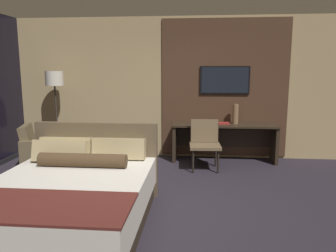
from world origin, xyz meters
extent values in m
plane|color=#28232D|center=(0.00, 0.00, 0.00)|extent=(16.00, 16.00, 0.00)
cube|color=tan|center=(0.00, 2.60, 1.40)|extent=(7.20, 0.06, 2.80)
cube|color=#4C3323|center=(1.22, 2.56, 1.40)|extent=(2.48, 0.03, 2.70)
cube|color=#33281E|center=(-0.71, -0.76, 0.11)|extent=(1.64, 2.03, 0.22)
cube|color=silver|center=(-0.71, -0.76, 0.40)|extent=(1.69, 2.10, 0.35)
cube|color=#56231E|center=(-0.71, -1.44, 0.59)|extent=(1.71, 0.73, 0.02)
cube|color=brown|center=(-0.71, 0.33, 0.52)|extent=(1.72, 0.08, 1.04)
cube|color=tan|center=(-1.07, 0.19, 0.71)|extent=(0.71, 0.23, 0.31)
cube|color=tan|center=(-0.35, 0.19, 0.71)|extent=(0.71, 0.23, 0.31)
cube|color=tan|center=(-1.07, -0.02, 0.71)|extent=(0.71, 0.25, 0.32)
cylinder|color=#4C3823|center=(-0.71, -0.23, 0.66)|extent=(1.10, 0.17, 0.17)
cube|color=#2D2319|center=(1.22, 2.26, 0.71)|extent=(1.98, 0.53, 0.03)
cube|color=#2D2319|center=(0.26, 2.26, 0.35)|extent=(0.06, 0.48, 0.69)
cube|color=#2D2319|center=(2.18, 2.26, 0.35)|extent=(0.06, 0.48, 0.69)
cube|color=#2D2319|center=(1.22, 2.51, 0.42)|extent=(1.86, 0.02, 0.35)
cube|color=black|center=(1.22, 2.52, 1.57)|extent=(0.97, 0.04, 0.54)
cube|color=black|center=(1.22, 2.50, 1.57)|extent=(0.91, 0.01, 0.50)
cube|color=brown|center=(0.84, 1.66, 0.43)|extent=(0.56, 0.54, 0.05)
cube|color=brown|center=(0.83, 1.88, 0.67)|extent=(0.50, 0.13, 0.42)
cylinder|color=black|center=(0.63, 1.44, 0.20)|extent=(0.04, 0.04, 0.41)
cylinder|color=black|center=(1.06, 1.47, 0.20)|extent=(0.04, 0.04, 0.41)
cylinder|color=black|center=(0.61, 1.85, 0.20)|extent=(0.04, 0.04, 0.41)
cylinder|color=black|center=(1.04, 1.87, 0.20)|extent=(0.04, 0.04, 0.41)
cube|color=brown|center=(-2.06, 1.54, 0.22)|extent=(0.85, 0.75, 0.43)
cube|color=brown|center=(-2.33, 1.45, 0.61)|extent=(0.36, 0.59, 0.38)
cube|color=brown|center=(-1.96, 1.22, 0.29)|extent=(0.72, 0.31, 0.57)
cube|color=brown|center=(-2.15, 1.85, 0.29)|extent=(0.72, 0.31, 0.57)
cylinder|color=#282623|center=(-2.09, 2.17, 0.01)|extent=(0.28, 0.28, 0.03)
cylinder|color=#332D28|center=(-2.09, 2.17, 0.75)|extent=(0.03, 0.03, 1.50)
cylinder|color=silver|center=(-2.09, 2.17, 1.60)|extent=(0.34, 0.34, 0.28)
cylinder|color=#846647|center=(1.43, 2.35, 0.92)|extent=(0.11, 0.11, 0.38)
cube|color=maroon|center=(1.20, 2.30, 0.74)|extent=(0.25, 0.19, 0.03)
camera|label=1|loc=(0.69, -4.03, 1.75)|focal=35.00mm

